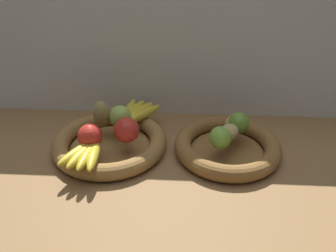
# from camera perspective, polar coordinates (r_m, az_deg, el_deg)

# --- Properties ---
(ground_plane) EXTENTS (1.40, 0.90, 0.03)m
(ground_plane) POSITION_cam_1_polar(r_m,az_deg,el_deg) (1.07, 0.28, -5.87)
(ground_plane) COLOR olive
(back_wall) EXTENTS (1.40, 0.03, 0.55)m
(back_wall) POSITION_cam_1_polar(r_m,az_deg,el_deg) (1.21, 1.11, 13.96)
(back_wall) COLOR silver
(back_wall) RESTS_ON ground_plane
(fruit_bowl_left) EXTENTS (0.36, 0.36, 0.05)m
(fruit_bowl_left) POSITION_cam_1_polar(r_m,az_deg,el_deg) (1.11, -9.55, -2.71)
(fruit_bowl_left) COLOR olive
(fruit_bowl_left) RESTS_ON ground_plane
(fruit_bowl_right) EXTENTS (0.33, 0.33, 0.05)m
(fruit_bowl_right) POSITION_cam_1_polar(r_m,az_deg,el_deg) (1.09, 9.71, -3.34)
(fruit_bowl_right) COLOR brown
(fruit_bowl_right) RESTS_ON ground_plane
(apple_red_right) EXTENTS (0.08, 0.08, 0.08)m
(apple_red_right) POSITION_cam_1_polar(r_m,az_deg,el_deg) (1.04, -6.83, -0.68)
(apple_red_right) COLOR red
(apple_red_right) RESTS_ON fruit_bowl_left
(apple_red_front) EXTENTS (0.07, 0.07, 0.07)m
(apple_red_front) POSITION_cam_1_polar(r_m,az_deg,el_deg) (1.03, -12.70, -1.57)
(apple_red_front) COLOR red
(apple_red_front) RESTS_ON fruit_bowl_left
(apple_green_back) EXTENTS (0.07, 0.07, 0.07)m
(apple_green_back) POSITION_cam_1_polar(r_m,az_deg,el_deg) (1.11, -7.86, 1.53)
(apple_green_back) COLOR #99B74C
(apple_green_back) RESTS_ON fruit_bowl_left
(pear_brown) EXTENTS (0.07, 0.07, 0.09)m
(pear_brown) POSITION_cam_1_polar(r_m,az_deg,el_deg) (1.12, -10.91, 1.97)
(pear_brown) COLOR olive
(pear_brown) RESTS_ON fruit_bowl_left
(banana_bunch_front) EXTENTS (0.12, 0.17, 0.03)m
(banana_bunch_front) POSITION_cam_1_polar(r_m,az_deg,el_deg) (1.00, -13.28, -4.28)
(banana_bunch_front) COLOR gold
(banana_bunch_front) RESTS_ON fruit_bowl_left
(banana_bunch_back) EXTENTS (0.14, 0.19, 0.03)m
(banana_bunch_back) POSITION_cam_1_polar(r_m,az_deg,el_deg) (1.17, -5.53, 2.07)
(banana_bunch_back) COLOR gold
(banana_bunch_back) RESTS_ON fruit_bowl_left
(potato_large) EXTENTS (0.09, 0.09, 0.05)m
(potato_large) POSITION_cam_1_polar(r_m,az_deg,el_deg) (1.06, 9.95, -1.05)
(potato_large) COLOR tan
(potato_large) RESTS_ON fruit_bowl_right
(potato_back) EXTENTS (0.06, 0.08, 0.05)m
(potato_back) POSITION_cam_1_polar(r_m,az_deg,el_deg) (1.11, 10.87, 0.24)
(potato_back) COLOR tan
(potato_back) RESTS_ON fruit_bowl_right
(lime_near) EXTENTS (0.07, 0.07, 0.07)m
(lime_near) POSITION_cam_1_polar(r_m,az_deg,el_deg) (1.02, 8.60, -1.86)
(lime_near) COLOR #7AAD3D
(lime_near) RESTS_ON fruit_bowl_right
(lime_far) EXTENTS (0.07, 0.07, 0.07)m
(lime_far) POSITION_cam_1_polar(r_m,az_deg,el_deg) (1.10, 11.54, 0.52)
(lime_far) COLOR olive
(lime_far) RESTS_ON fruit_bowl_right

